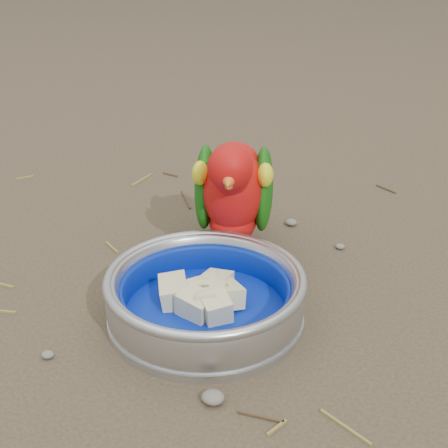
% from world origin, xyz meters
% --- Properties ---
extents(ground, '(60.00, 60.00, 0.00)m').
position_xyz_m(ground, '(0.00, 0.00, 0.00)').
color(ground, '#47392A').
extents(food_bowl, '(0.23, 0.23, 0.02)m').
position_xyz_m(food_bowl, '(0.10, 0.00, 0.01)').
color(food_bowl, '#B2B2BA').
rests_on(food_bowl, ground).
extents(bowl_wall, '(0.23, 0.23, 0.04)m').
position_xyz_m(bowl_wall, '(0.10, 0.00, 0.04)').
color(bowl_wall, '#B2B2BA').
rests_on(bowl_wall, food_bowl).
extents(fruit_wedges, '(0.14, 0.14, 0.03)m').
position_xyz_m(fruit_wedges, '(0.10, 0.00, 0.03)').
color(fruit_wedges, beige).
rests_on(fruit_wedges, food_bowl).
extents(lory_parrot, '(0.14, 0.23, 0.18)m').
position_xyz_m(lory_parrot, '(0.10, 0.15, 0.09)').
color(lory_parrot, '#B50D0C').
rests_on(lory_parrot, ground).
extents(ground_debris, '(0.90, 0.80, 0.01)m').
position_xyz_m(ground_debris, '(0.05, 0.02, 0.00)').
color(ground_debris, olive).
rests_on(ground_debris, ground).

